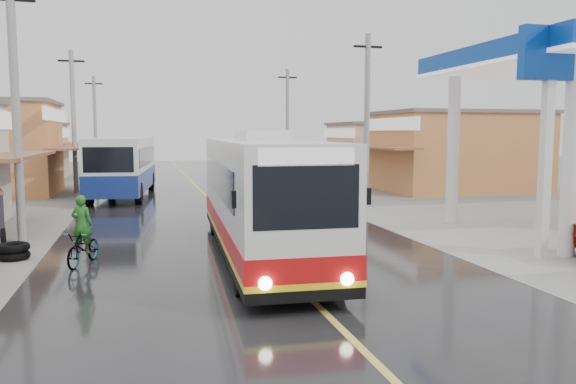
% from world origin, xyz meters
% --- Properties ---
extents(ground, '(120.00, 120.00, 0.00)m').
position_xyz_m(ground, '(0.00, 0.00, 0.00)').
color(ground, slate).
rests_on(ground, ground).
extents(road, '(12.00, 90.00, 0.02)m').
position_xyz_m(road, '(0.00, 15.00, 0.01)').
color(road, black).
rests_on(road, ground).
extents(centre_line, '(0.15, 90.00, 0.01)m').
position_xyz_m(centre_line, '(0.00, 15.00, 0.02)').
color(centre_line, '#D8CC4C').
rests_on(centre_line, road).
extents(shopfronts_right, '(11.00, 44.00, 4.80)m').
position_xyz_m(shopfronts_right, '(15.00, 12.00, 0.00)').
color(shopfronts_right, '#B7B2A0').
rests_on(shopfronts_right, ground).
extents(utility_poles_left, '(1.60, 50.00, 8.00)m').
position_xyz_m(utility_poles_left, '(-7.00, 16.00, 0.00)').
color(utility_poles_left, gray).
rests_on(utility_poles_left, ground).
extents(utility_poles_right, '(1.60, 36.00, 8.00)m').
position_xyz_m(utility_poles_right, '(7.00, 15.00, 0.00)').
color(utility_poles_right, gray).
rests_on(utility_poles_right, ground).
extents(coach_bus, '(3.02, 11.22, 3.47)m').
position_xyz_m(coach_bus, '(-0.14, 5.39, 1.68)').
color(coach_bus, silver).
rests_on(coach_bus, road).
extents(second_bus, '(3.48, 9.64, 3.13)m').
position_xyz_m(second_bus, '(-4.30, 21.11, 1.69)').
color(second_bus, silver).
rests_on(second_bus, road).
extents(cyclist, '(1.14, 1.82, 1.85)m').
position_xyz_m(cyclist, '(-4.82, 5.28, 0.61)').
color(cyclist, black).
rests_on(cyclist, ground).
extents(tyre_stack, '(0.87, 0.87, 0.44)m').
position_xyz_m(tyre_stack, '(-6.75, 6.49, 0.22)').
color(tyre_stack, black).
rests_on(tyre_stack, ground).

